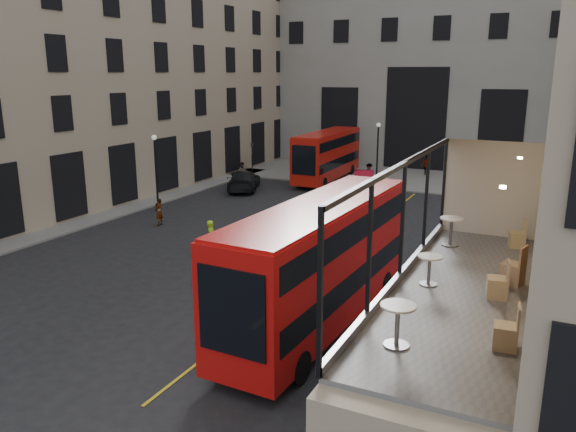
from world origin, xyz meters
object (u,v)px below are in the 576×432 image
at_px(traffic_light_near, 341,223).
at_px(pedestrian_a, 243,172).
at_px(cafe_chair_c, 513,272).
at_px(cafe_chair_d, 517,239).
at_px(car_c, 244,180).
at_px(pedestrian_b, 369,173).
at_px(street_lamp_a, 156,177).
at_px(cafe_table_near, 398,319).
at_px(cafe_chair_b, 498,286).
at_px(pedestrian_d, 531,179).
at_px(car_b, 364,180).
at_px(bus_near, 321,258).
at_px(cyclist, 212,238).
at_px(bicycle, 284,263).
at_px(street_lamp_b, 377,157).
at_px(traffic_light_far, 252,159).
at_px(cafe_table_mid, 429,266).
at_px(cafe_table_far, 451,227).
at_px(bus_far, 327,153).
at_px(cafe_chair_a, 506,335).
at_px(car_a, 259,238).
at_px(pedestrian_e, 159,212).
at_px(pedestrian_c, 427,166).

bearing_deg(traffic_light_near, pedestrian_a, 131.80).
xyz_separation_m(cafe_chair_c, cafe_chair_d, (-0.14, 3.17, -0.04)).
xyz_separation_m(car_c, pedestrian_b, (8.27, 7.74, 0.04)).
height_order(street_lamp_a, cafe_table_near, cafe_table_near).
height_order(pedestrian_a, cafe_chair_b, cafe_chair_b).
bearing_deg(pedestrian_d, cafe_table_near, 164.01).
distance_m(car_b, cafe_chair_b, 35.04).
distance_m(street_lamp_a, bus_near, 21.26).
xyz_separation_m(cyclist, pedestrian_a, (-9.18, 18.84, -0.09)).
bearing_deg(bicycle, pedestrian_b, 3.84).
bearing_deg(street_lamp_a, street_lamp_b, 55.49).
relative_size(traffic_light_far, cafe_table_mid, 5.32).
relative_size(car_b, cafe_table_far, 5.40).
bearing_deg(bus_near, traffic_light_far, 125.09).
height_order(bus_far, cafe_chair_a, cafe_chair_a).
bearing_deg(cafe_chair_b, car_a, 135.25).
height_order(car_b, pedestrian_e, pedestrian_e).
height_order(pedestrian_c, pedestrian_d, pedestrian_c).
relative_size(traffic_light_far, pedestrian_c, 1.93).
xyz_separation_m(car_a, cafe_table_far, (11.82, -9.85, 4.51)).
xyz_separation_m(cyclist, cafe_chair_d, (15.31, -7.17, 3.90)).
relative_size(street_lamp_b, bicycle, 3.35).
bearing_deg(cafe_table_near, street_lamp_b, 107.59).
distance_m(cyclist, cafe_table_far, 16.21).
relative_size(pedestrian_c, cafe_chair_a, 2.32).
distance_m(traffic_light_near, cafe_chair_a, 17.12).
relative_size(cafe_table_mid, cafe_chair_d, 0.86).
bearing_deg(bus_far, pedestrian_e, -101.25).
xyz_separation_m(bus_far, cafe_chair_d, (17.90, -29.80, 2.39)).
height_order(pedestrian_d, cafe_table_mid, cafe_table_mid).
height_order(cafe_table_far, cafe_chair_c, cafe_chair_c).
bearing_deg(car_a, pedestrian_e, -169.19).
bearing_deg(cafe_table_mid, cafe_table_near, -87.50).
height_order(cafe_chair_b, cafe_chair_d, cafe_chair_b).
bearing_deg(cafe_chair_b, pedestrian_b, 112.13).
relative_size(car_b, cyclist, 2.33).
bearing_deg(bus_near, pedestrian_a, 126.19).
height_order(street_lamp_b, bus_far, street_lamp_b).
bearing_deg(car_b, pedestrian_d, 7.14).
distance_m(traffic_light_near, pedestrian_d, 26.30).
bearing_deg(street_lamp_a, pedestrian_a, 90.75).
xyz_separation_m(car_c, bicycle, (11.75, -16.24, -0.39)).
relative_size(bicycle, cyclist, 0.84).
distance_m(pedestrian_e, cafe_chair_c, 26.21).
bearing_deg(pedestrian_b, pedestrian_a, 136.10).
relative_size(street_lamp_a, bus_near, 0.44).
bearing_deg(cafe_chair_c, pedestrian_e, 147.45).
distance_m(car_a, pedestrian_a, 20.06).
xyz_separation_m(car_a, car_c, (-8.90, 13.60, 0.17)).
height_order(pedestrian_a, cafe_chair_d, cafe_chair_d).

